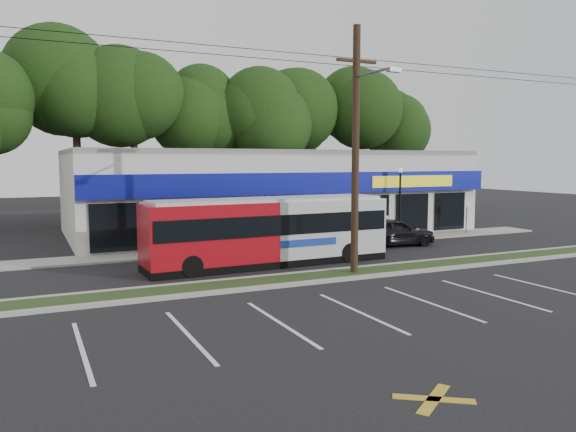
% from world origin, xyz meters
% --- Properties ---
extents(ground, '(120.00, 120.00, 0.00)m').
position_xyz_m(ground, '(0.00, 0.00, 0.00)').
color(ground, black).
rests_on(ground, ground).
extents(grass_strip, '(40.00, 1.60, 0.12)m').
position_xyz_m(grass_strip, '(0.00, 1.00, 0.06)').
color(grass_strip, '#263415').
rests_on(grass_strip, ground).
extents(curb_south, '(40.00, 0.25, 0.14)m').
position_xyz_m(curb_south, '(0.00, 0.15, 0.07)').
color(curb_south, '#9E9E93').
rests_on(curb_south, ground).
extents(curb_north, '(40.00, 0.25, 0.14)m').
position_xyz_m(curb_north, '(0.00, 1.85, 0.07)').
color(curb_north, '#9E9E93').
rests_on(curb_north, ground).
extents(sidewalk, '(32.00, 2.20, 0.10)m').
position_xyz_m(sidewalk, '(5.00, 9.00, 0.05)').
color(sidewalk, '#9E9E93').
rests_on(sidewalk, ground).
extents(strip_mall, '(25.00, 12.55, 5.30)m').
position_xyz_m(strip_mall, '(5.50, 15.91, 2.65)').
color(strip_mall, silver).
rests_on(strip_mall, ground).
extents(utility_pole, '(50.00, 2.77, 10.00)m').
position_xyz_m(utility_pole, '(2.83, 0.93, 5.41)').
color(utility_pole, black).
rests_on(utility_pole, ground).
extents(lamp_post, '(0.30, 0.30, 4.25)m').
position_xyz_m(lamp_post, '(11.00, 8.80, 2.67)').
color(lamp_post, black).
rests_on(lamp_post, ground).
extents(sign_post, '(0.45, 0.10, 2.23)m').
position_xyz_m(sign_post, '(16.00, 8.57, 1.56)').
color(sign_post, '#59595E').
rests_on(sign_post, ground).
extents(tree_line, '(46.76, 6.76, 11.83)m').
position_xyz_m(tree_line, '(4.00, 26.00, 8.42)').
color(tree_line, black).
rests_on(tree_line, ground).
extents(metrobus, '(11.29, 2.75, 3.02)m').
position_xyz_m(metrobus, '(0.71, 4.50, 1.60)').
color(metrobus, '#A00C15').
rests_on(metrobus, ground).
extents(car_dark, '(4.74, 2.19, 1.57)m').
position_xyz_m(car_dark, '(9.05, 6.73, 0.79)').
color(car_dark, black).
rests_on(car_dark, ground).
extents(pedestrian_a, '(0.71, 0.64, 1.62)m').
position_xyz_m(pedestrian_a, '(9.00, 7.40, 0.81)').
color(pedestrian_a, silver).
rests_on(pedestrian_a, ground).
extents(pedestrian_b, '(1.06, 0.96, 1.77)m').
position_xyz_m(pedestrian_b, '(2.00, 6.00, 0.88)').
color(pedestrian_b, beige).
rests_on(pedestrian_b, ground).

